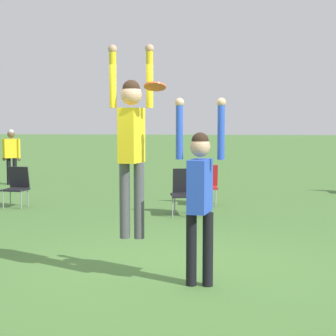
# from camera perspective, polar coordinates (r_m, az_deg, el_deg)

# --- Properties ---
(ground_plane) EXTENTS (120.00, 120.00, 0.00)m
(ground_plane) POSITION_cam_1_polar(r_m,az_deg,el_deg) (7.02, 0.24, -10.53)
(ground_plane) COLOR #4C7A38
(person_jumping) EXTENTS (0.53, 0.41, 2.23)m
(person_jumping) POSITION_cam_1_polar(r_m,az_deg,el_deg) (6.47, -3.73, 3.28)
(person_jumping) COLOR #4C4C51
(person_jumping) RESTS_ON ground_plane
(person_defending) EXTENTS (0.56, 0.44, 2.11)m
(person_defending) POSITION_cam_1_polar(r_m,az_deg,el_deg) (6.26, 3.26, -1.97)
(person_defending) COLOR black
(person_defending) RESTS_ON ground_plane
(frisbee) EXTENTS (0.25, 0.24, 0.09)m
(frisbee) POSITION_cam_1_polar(r_m,az_deg,el_deg) (6.17, -1.34, 8.27)
(frisbee) COLOR #E04C23
(camping_chair_0) EXTENTS (0.61, 0.66, 0.91)m
(camping_chair_0) POSITION_cam_1_polar(r_m,az_deg,el_deg) (11.00, 1.78, -2.14)
(camping_chair_0) COLOR gray
(camping_chair_0) RESTS_ON ground_plane
(camping_chair_1) EXTENTS (0.50, 0.54, 0.87)m
(camping_chair_1) POSITION_cam_1_polar(r_m,az_deg,el_deg) (12.33, 3.98, -1.45)
(camping_chair_1) COLOR gray
(camping_chair_1) RESTS_ON ground_plane
(camping_chair_2) EXTENTS (0.52, 0.56, 0.86)m
(camping_chair_2) POSITION_cam_1_polar(r_m,az_deg,el_deg) (12.42, -15.09, -1.60)
(camping_chair_2) COLOR gray
(camping_chair_2) RESTS_ON ground_plane
(person_spectator_near) EXTENTS (0.55, 0.38, 1.59)m
(person_spectator_near) POSITION_cam_1_polar(r_m,az_deg,el_deg) (16.62, -15.62, 1.58)
(person_spectator_near) COLOR black
(person_spectator_near) RESTS_ON ground_plane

